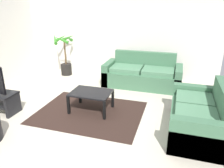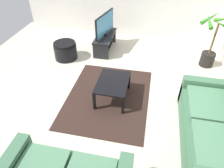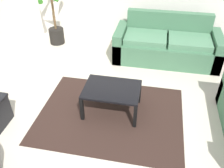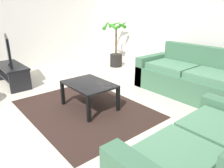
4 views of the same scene
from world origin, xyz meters
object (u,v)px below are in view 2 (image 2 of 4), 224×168
at_px(tv, 105,24).
at_px(coffee_table, 113,84).
at_px(tv_stand, 105,40).
at_px(ottoman, 65,51).
at_px(potted_palm, 211,47).
at_px(couch_main, 214,132).

height_order(tv, coffee_table, tv).
xyz_separation_m(tv_stand, ottoman, (0.68, -0.92, -0.06)).
height_order(potted_palm, ottoman, potted_palm).
relative_size(couch_main, coffee_table, 2.49).
bearing_deg(couch_main, coffee_table, -113.13).
bearing_deg(tv_stand, potted_palm, 84.64).
distance_m(tv_stand, tv, 0.47).
relative_size(couch_main, tv, 2.11).
distance_m(coffee_table, potted_palm, 2.73).
height_order(coffee_table, potted_palm, potted_palm).
relative_size(couch_main, potted_palm, 1.60).
xyz_separation_m(tv_stand, tv, (0.00, 0.00, 0.47)).
bearing_deg(tv, coffee_table, 17.58).
relative_size(couch_main, ottoman, 3.51).
bearing_deg(tv_stand, ottoman, -53.71).
relative_size(tv_stand, tv, 1.11).
bearing_deg(coffee_table, potted_palm, 129.88).
distance_m(tv, potted_palm, 2.75).
bearing_deg(coffee_table, tv_stand, -162.34).
bearing_deg(ottoman, tv, 126.17).
bearing_deg(potted_palm, couch_main, -5.85).
relative_size(tv_stand, potted_palm, 0.84).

